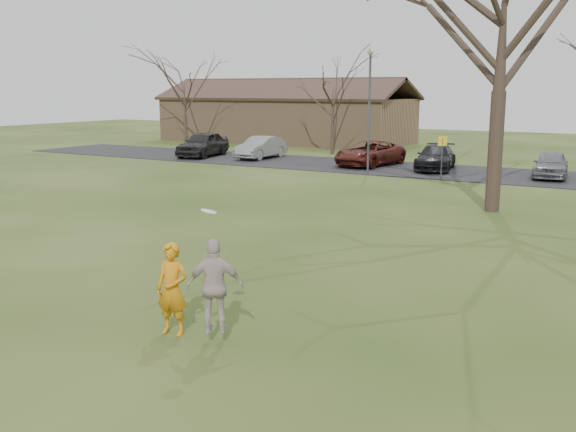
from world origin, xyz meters
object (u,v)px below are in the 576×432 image
object	(u,v)px
car_3	(436,157)
catching_play	(215,286)
big_tree	(504,6)
building	(286,118)
car_4	(551,164)
player_defender	(172,289)
lamp_post	(370,95)
car_1	(261,147)
car_0	(203,144)
car_2	(370,153)

from	to	relation	value
car_3	catching_play	size ratio (longest dim) A/B	2.06
catching_play	big_tree	xyz separation A→B (m)	(1.22, 14.78, 5.98)
catching_play	building	distance (m)	43.13
car_3	car_4	xyz separation A→B (m)	(5.80, -0.31, -0.00)
player_defender	lamp_post	size ratio (longest dim) A/B	0.26
car_1	lamp_post	world-z (taller)	lamp_post
player_defender	building	distance (m)	42.72
lamp_post	car_0	bearing A→B (deg)	170.16
car_2	car_1	bearing A→B (deg)	-172.33
car_3	lamp_post	xyz separation A→B (m)	(-2.64, -2.91, 3.28)
big_tree	catching_play	bearing A→B (deg)	-94.71
car_2	building	distance (m)	18.02
car_1	big_tree	xyz separation A→B (m)	(16.45, -10.52, 6.28)
car_1	catching_play	world-z (taller)	catching_play
car_3	player_defender	bearing A→B (deg)	-93.14
player_defender	car_3	distance (m)	25.41
car_1	building	xyz separation A→B (m)	(-5.55, 12.48, 1.21)
player_defender	lamp_post	xyz separation A→B (m)	(-5.86, 22.30, 3.14)
catching_play	big_tree	size ratio (longest dim) A/B	0.15
car_3	lamp_post	bearing A→B (deg)	-142.70
car_0	lamp_post	xyz separation A→B (m)	(12.26, -2.13, 3.14)
lamp_post	catching_play	bearing A→B (deg)	-73.07
player_defender	car_1	xyz separation A→B (m)	(-14.31, 25.32, -0.11)
building	car_1	bearing A→B (deg)	-66.04
car_1	catching_play	distance (m)	29.54
player_defender	building	world-z (taller)	building
player_defender	car_3	xyz separation A→B (m)	(-3.21, 25.21, -0.14)
car_4	car_2	bearing A→B (deg)	172.36
car_2	car_3	size ratio (longest dim) A/B	1.10
car_0	car_4	distance (m)	20.72
building	car_0	bearing A→B (deg)	-82.61
catching_play	building	xyz separation A→B (m)	(-20.78, 37.78, 0.91)
car_1	catching_play	xyz separation A→B (m)	(15.24, -25.30, 0.30)
car_2	catching_play	xyz separation A→B (m)	(7.93, -25.21, 0.30)
catching_play	lamp_post	world-z (taller)	lamp_post
catching_play	lamp_post	bearing A→B (deg)	106.93
player_defender	car_2	size ratio (longest dim) A/B	0.34
car_0	big_tree	bearing A→B (deg)	-35.57
car_1	car_2	xyz separation A→B (m)	(7.31, -0.09, 0.00)
lamp_post	car_1	bearing A→B (deg)	160.33
car_3	car_4	bearing A→B (deg)	-13.48
car_1	big_tree	world-z (taller)	big_tree
car_0	car_3	distance (m)	14.93
big_tree	building	bearing A→B (deg)	133.73
car_3	building	world-z (taller)	building
car_0	car_4	bearing A→B (deg)	-8.86
car_0	big_tree	xyz separation A→B (m)	(20.26, -9.63, 6.17)
car_0	catching_play	xyz separation A→B (m)	(19.05, -24.41, 0.19)
car_4	lamp_post	world-z (taller)	lamp_post
car_3	catching_play	bearing A→B (deg)	-91.08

